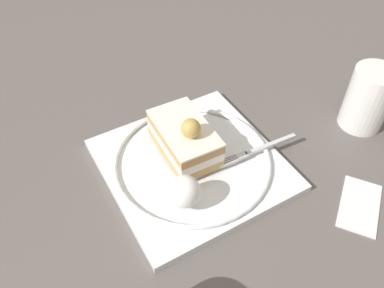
{
  "coord_description": "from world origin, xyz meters",
  "views": [
    {
      "loc": [
        -0.25,
        0.27,
        0.43
      ],
      "look_at": [
        0.03,
        0.03,
        0.05
      ],
      "focal_mm": 36.84,
      "sensor_mm": 36.0,
      "label": 1
    }
  ],
  "objects_px": {
    "fork": "(256,150)",
    "folded_napkin": "(360,205)",
    "cake_slice": "(185,138)",
    "dessert_plate": "(192,163)",
    "whipped_cream_dollop": "(185,192)",
    "drink_glass_far": "(367,101)"
  },
  "relations": [
    {
      "from": "dessert_plate",
      "to": "whipped_cream_dollop",
      "type": "height_order",
      "value": "whipped_cream_dollop"
    },
    {
      "from": "dessert_plate",
      "to": "drink_glass_far",
      "type": "bearing_deg",
      "value": -111.49
    },
    {
      "from": "drink_glass_far",
      "to": "dessert_plate",
      "type": "bearing_deg",
      "value": 68.51
    },
    {
      "from": "cake_slice",
      "to": "drink_glass_far",
      "type": "bearing_deg",
      "value": -115.42
    },
    {
      "from": "cake_slice",
      "to": "drink_glass_far",
      "type": "distance_m",
      "value": 0.29
    },
    {
      "from": "whipped_cream_dollop",
      "to": "fork",
      "type": "height_order",
      "value": "whipped_cream_dollop"
    },
    {
      "from": "dessert_plate",
      "to": "whipped_cream_dollop",
      "type": "relative_size",
      "value": 6.17
    },
    {
      "from": "dessert_plate",
      "to": "drink_glass_far",
      "type": "height_order",
      "value": "drink_glass_far"
    },
    {
      "from": "whipped_cream_dollop",
      "to": "fork",
      "type": "distance_m",
      "value": 0.13
    },
    {
      "from": "dessert_plate",
      "to": "fork",
      "type": "distance_m",
      "value": 0.09
    },
    {
      "from": "dessert_plate",
      "to": "cake_slice",
      "type": "distance_m",
      "value": 0.04
    },
    {
      "from": "dessert_plate",
      "to": "drink_glass_far",
      "type": "xyz_separation_m",
      "value": [
        -0.1,
        -0.26,
        0.04
      ]
    },
    {
      "from": "fork",
      "to": "folded_napkin",
      "type": "height_order",
      "value": "fork"
    },
    {
      "from": "dessert_plate",
      "to": "folded_napkin",
      "type": "distance_m",
      "value": 0.23
    },
    {
      "from": "cake_slice",
      "to": "fork",
      "type": "height_order",
      "value": "cake_slice"
    },
    {
      "from": "folded_napkin",
      "to": "whipped_cream_dollop",
      "type": "bearing_deg",
      "value": 50.88
    },
    {
      "from": "dessert_plate",
      "to": "fork",
      "type": "bearing_deg",
      "value": -122.18
    },
    {
      "from": "drink_glass_far",
      "to": "folded_napkin",
      "type": "relative_size",
      "value": 1.12
    },
    {
      "from": "cake_slice",
      "to": "fork",
      "type": "relative_size",
      "value": 0.98
    },
    {
      "from": "fork",
      "to": "drink_glass_far",
      "type": "distance_m",
      "value": 0.19
    },
    {
      "from": "dessert_plate",
      "to": "folded_napkin",
      "type": "height_order",
      "value": "dessert_plate"
    },
    {
      "from": "dessert_plate",
      "to": "cake_slice",
      "type": "bearing_deg",
      "value": -10.74
    }
  ]
}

